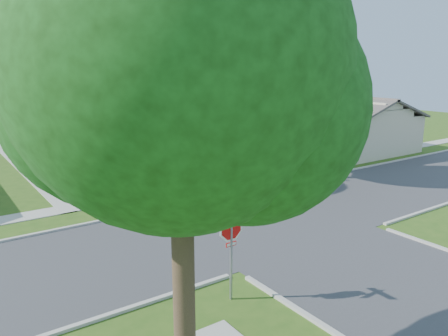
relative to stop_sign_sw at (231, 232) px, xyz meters
name	(u,v)px	position (x,y,z in m)	size (l,w,h in m)	color
ground	(256,220)	(4.70, 4.70, -2.03)	(100.00, 100.00, 0.00)	#2C5015
road_ns	(256,220)	(4.70, 4.70, -2.03)	(7.00, 100.00, 0.02)	#333335
sidewalk_ne	(138,133)	(10.80, 30.70, -2.01)	(1.20, 40.00, 0.04)	#9E9B91
sidewalk_nw	(1,145)	(-1.40, 30.70, -2.01)	(1.20, 40.00, 0.04)	#9E9B91
driveway	(281,166)	(12.60, 11.80, -2.01)	(8.80, 3.60, 0.05)	#9E9B91
stop_sign_sw	(231,232)	(0.00, 0.00, 0.00)	(1.05, 0.80, 2.98)	gray
stop_sign_ne	(269,146)	(9.40, 9.40, 0.00)	(1.05, 0.80, 2.98)	gray
tree_e_near	(226,79)	(9.45, 13.71, 3.61)	(4.97, 4.80, 8.28)	#38281C
tree_e_mid	(144,68)	(9.46, 25.71, 4.22)	(5.59, 5.40, 9.21)	#38281C
tree_e_far	(93,70)	(9.45, 38.71, 3.95)	(5.17, 5.00, 8.72)	#38281C
tree_w_near	(74,73)	(0.06, 13.71, 4.08)	(5.38, 5.20, 8.97)	#38281C
tree_w_mid	(24,65)	(0.06, 25.71, 4.46)	(5.80, 5.60, 9.56)	#38281C
tree_sw_corner	(182,79)	(-2.74, -2.29, 4.23)	(6.21, 6.00, 9.55)	#38281C
tree_ne_corner	(299,82)	(11.06, 8.91, 3.56)	(5.80, 5.60, 8.66)	#38281C
house_ne_near	(323,127)	(20.69, 15.70, -0.51)	(8.42, 13.60, 4.23)	#BEB196
house_ne_far	(206,109)	(20.69, 33.70, -0.51)	(8.42, 13.60, 4.23)	#BEB196
car_driveway	(244,156)	(10.70, 13.40, -1.37)	(1.40, 4.01, 1.32)	#551911
car_curb_east	(73,121)	(6.50, 37.62, -1.22)	(1.92, 4.76, 1.62)	black
car_curb_west	(8,118)	(1.50, 45.39, -1.35)	(1.92, 4.72, 1.37)	black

